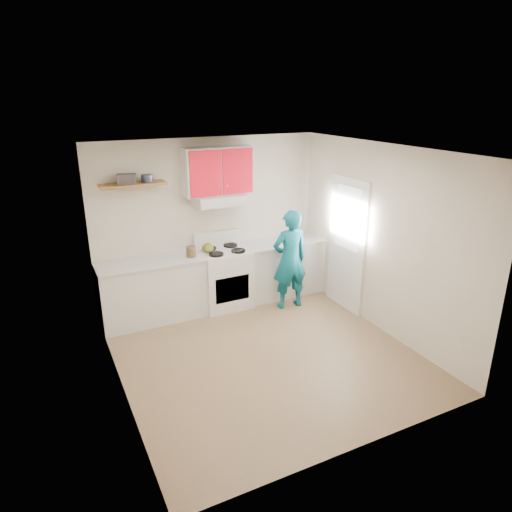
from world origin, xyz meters
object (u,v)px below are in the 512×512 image
crock (191,252)px  tin (147,178)px  kettle (208,248)px  stove (224,278)px  person (290,260)px

crock → tin: bearing=156.9°
kettle → crock: (-0.29, -0.08, -0.01)m
stove → kettle: (-0.24, 0.03, 0.53)m
crock → person: (1.43, -0.44, -0.20)m
tin → crock: 1.23m
tin → kettle: bearing=-9.8°
crock → stove: bearing=5.4°
crock → person: person is taller
crock → kettle: bearing=15.0°
stove → tin: tin is taller
stove → kettle: size_ratio=5.23×
crock → person: 1.51m
stove → kettle: kettle is taller
tin → person: (1.94, -0.66, -1.30)m
stove → person: size_ratio=0.59×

